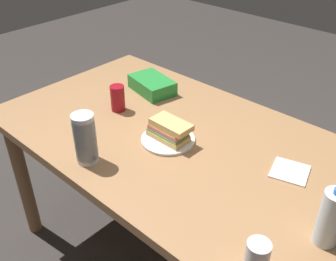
{
  "coord_description": "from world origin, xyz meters",
  "views": [
    {
      "loc": [
        0.86,
        -1.02,
        1.69
      ],
      "look_at": [
        -0.03,
        -0.05,
        0.83
      ],
      "focal_mm": 41.44,
      "sensor_mm": 36.0,
      "label": 1
    }
  ],
  "objects_px": {
    "sandwich": "(169,130)",
    "chip_bag": "(152,85)",
    "dining_table": "(182,156)",
    "soda_can_silver": "(257,260)",
    "water_bottle_tall": "(331,218)",
    "plastic_cup_stack": "(85,139)",
    "soda_can_red": "(118,98)",
    "paper_plate": "(168,139)"
  },
  "relations": [
    {
      "from": "water_bottle_tall",
      "to": "soda_can_silver",
      "type": "bearing_deg",
      "value": -110.39
    },
    {
      "from": "paper_plate",
      "to": "sandwich",
      "type": "relative_size",
      "value": 1.21
    },
    {
      "from": "water_bottle_tall",
      "to": "soda_can_red",
      "type": "bearing_deg",
      "value": 174.37
    },
    {
      "from": "dining_table",
      "to": "paper_plate",
      "type": "relative_size",
      "value": 7.52
    },
    {
      "from": "paper_plate",
      "to": "soda_can_silver",
      "type": "xyz_separation_m",
      "value": [
        0.61,
        -0.31,
        0.06
      ]
    },
    {
      "from": "chip_bag",
      "to": "dining_table",
      "type": "bearing_deg",
      "value": -17.2
    },
    {
      "from": "plastic_cup_stack",
      "to": "dining_table",
      "type": "bearing_deg",
      "value": 64.93
    },
    {
      "from": "dining_table",
      "to": "sandwich",
      "type": "bearing_deg",
      "value": -120.09
    },
    {
      "from": "paper_plate",
      "to": "chip_bag",
      "type": "relative_size",
      "value": 0.97
    },
    {
      "from": "dining_table",
      "to": "soda_can_red",
      "type": "distance_m",
      "value": 0.41
    },
    {
      "from": "sandwich",
      "to": "plastic_cup_stack",
      "type": "distance_m",
      "value": 0.34
    },
    {
      "from": "dining_table",
      "to": "sandwich",
      "type": "height_order",
      "value": "sandwich"
    },
    {
      "from": "chip_bag",
      "to": "sandwich",
      "type": "bearing_deg",
      "value": -24.48
    },
    {
      "from": "dining_table",
      "to": "plastic_cup_stack",
      "type": "relative_size",
      "value": 8.22
    },
    {
      "from": "sandwich",
      "to": "soda_can_red",
      "type": "xyz_separation_m",
      "value": [
        -0.35,
        0.03,
        0.01
      ]
    },
    {
      "from": "water_bottle_tall",
      "to": "paper_plate",
      "type": "bearing_deg",
      "value": 174.12
    },
    {
      "from": "dining_table",
      "to": "plastic_cup_stack",
      "type": "bearing_deg",
      "value": -115.07
    },
    {
      "from": "soda_can_red",
      "to": "water_bottle_tall",
      "type": "distance_m",
      "value": 1.05
    },
    {
      "from": "sandwich",
      "to": "plastic_cup_stack",
      "type": "relative_size",
      "value": 0.9
    },
    {
      "from": "sandwich",
      "to": "soda_can_silver",
      "type": "distance_m",
      "value": 0.68
    },
    {
      "from": "plastic_cup_stack",
      "to": "soda_can_silver",
      "type": "distance_m",
      "value": 0.74
    },
    {
      "from": "paper_plate",
      "to": "plastic_cup_stack",
      "type": "height_order",
      "value": "plastic_cup_stack"
    },
    {
      "from": "dining_table",
      "to": "water_bottle_tall",
      "type": "height_order",
      "value": "water_bottle_tall"
    },
    {
      "from": "soda_can_silver",
      "to": "water_bottle_tall",
      "type": "bearing_deg",
      "value": 69.61
    },
    {
      "from": "dining_table",
      "to": "chip_bag",
      "type": "distance_m",
      "value": 0.47
    },
    {
      "from": "sandwich",
      "to": "soda_can_red",
      "type": "height_order",
      "value": "soda_can_red"
    },
    {
      "from": "dining_table",
      "to": "soda_can_red",
      "type": "height_order",
      "value": "soda_can_red"
    },
    {
      "from": "water_bottle_tall",
      "to": "plastic_cup_stack",
      "type": "relative_size",
      "value": 1.0
    },
    {
      "from": "water_bottle_tall",
      "to": "chip_bag",
      "type": "bearing_deg",
      "value": 162.0
    },
    {
      "from": "dining_table",
      "to": "soda_can_silver",
      "type": "height_order",
      "value": "soda_can_silver"
    },
    {
      "from": "paper_plate",
      "to": "water_bottle_tall",
      "type": "distance_m",
      "value": 0.71
    },
    {
      "from": "soda_can_red",
      "to": "soda_can_silver",
      "type": "distance_m",
      "value": 1.01
    },
    {
      "from": "paper_plate",
      "to": "soda_can_red",
      "type": "relative_size",
      "value": 1.82
    },
    {
      "from": "sandwich",
      "to": "chip_bag",
      "type": "relative_size",
      "value": 0.8
    },
    {
      "from": "chip_bag",
      "to": "plastic_cup_stack",
      "type": "relative_size",
      "value": 1.13
    },
    {
      "from": "soda_can_red",
      "to": "chip_bag",
      "type": "distance_m",
      "value": 0.24
    },
    {
      "from": "dining_table",
      "to": "soda_can_silver",
      "type": "distance_m",
      "value": 0.7
    },
    {
      "from": "dining_table",
      "to": "plastic_cup_stack",
      "type": "xyz_separation_m",
      "value": [
        -0.17,
        -0.36,
        0.19
      ]
    },
    {
      "from": "paper_plate",
      "to": "water_bottle_tall",
      "type": "height_order",
      "value": "water_bottle_tall"
    },
    {
      "from": "paper_plate",
      "to": "water_bottle_tall",
      "type": "relative_size",
      "value": 1.09
    },
    {
      "from": "chip_bag",
      "to": "plastic_cup_stack",
      "type": "distance_m",
      "value": 0.62
    },
    {
      "from": "water_bottle_tall",
      "to": "plastic_cup_stack",
      "type": "height_order",
      "value": "same"
    }
  ]
}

